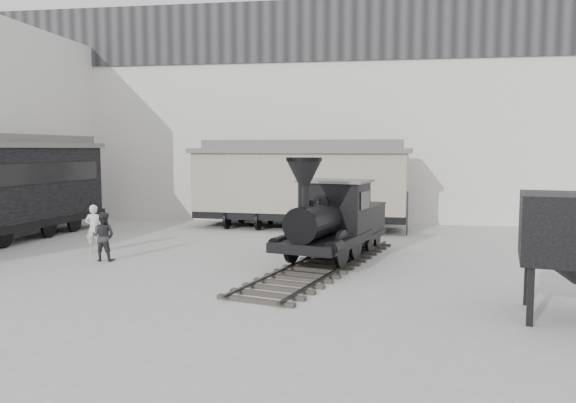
% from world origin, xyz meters
% --- Properties ---
extents(ground, '(90.00, 90.00, 0.00)m').
position_xyz_m(ground, '(0.00, 0.00, 0.00)').
color(ground, '#9E9E9B').
extents(north_wall, '(34.00, 2.51, 11.00)m').
position_xyz_m(north_wall, '(0.00, 14.98, 5.55)').
color(north_wall, silver).
rests_on(north_wall, ground).
extents(locomotive, '(4.59, 9.75, 3.37)m').
position_xyz_m(locomotive, '(2.35, 3.77, 1.25)').
color(locomotive, '#312F29').
rests_on(locomotive, ground).
extents(boxcar, '(10.30, 4.02, 4.12)m').
position_xyz_m(boxcar, '(0.32, 11.56, 2.16)').
color(boxcar, black).
rests_on(boxcar, ground).
extents(visitor_a, '(0.68, 0.50, 1.72)m').
position_xyz_m(visitor_a, '(-6.22, 4.39, 0.86)').
color(visitor_a, silver).
rests_on(visitor_a, ground).
extents(visitor_b, '(0.79, 0.62, 1.63)m').
position_xyz_m(visitor_b, '(-5.14, 2.97, 0.82)').
color(visitor_b, '#2E2D32').
rests_on(visitor_b, ground).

